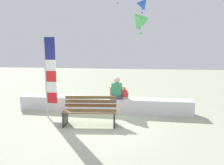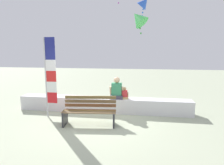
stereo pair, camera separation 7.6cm
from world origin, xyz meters
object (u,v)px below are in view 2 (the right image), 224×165
park_bench (90,112)px  person_adult (117,90)px  kite_green (138,18)px  flag_banner (49,73)px  kite_blue (144,3)px  person_child (125,94)px

park_bench → person_adult: size_ratio=2.10×
kite_green → park_bench: bearing=-125.3°
flag_banner → kite_blue: 6.25m
park_bench → person_child: 1.71m
park_bench → flag_banner: bearing=161.8°
person_adult → kite_green: 2.87m
kite_blue → flag_banner: bearing=-126.7°
person_child → kite_green: (0.43, 0.66, 2.84)m
person_adult → person_child: (0.30, 0.00, -0.15)m
person_adult → kite_blue: (0.95, 3.45, 3.90)m
person_adult → flag_banner: bearing=-159.6°
kite_blue → kite_green: (-0.21, -2.79, -1.21)m
flag_banner → person_adult: bearing=20.4°
park_bench → flag_banner: 2.00m
flag_banner → kite_green: bearing=26.7°
park_bench → person_adult: bearing=62.9°
person_adult → kite_green: (0.73, 0.66, 2.70)m
flag_banner → kite_green: size_ratio=2.90×
person_child → flag_banner: 2.82m
flag_banner → kite_green: (2.99, 1.51, 2.01)m
kite_blue → person_adult: bearing=-105.3°
person_child → flag_banner: bearing=-161.8°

